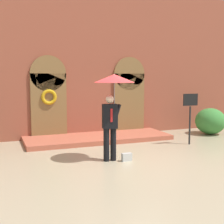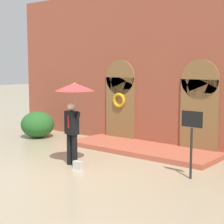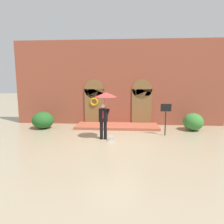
{
  "view_description": "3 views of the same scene",
  "coord_description": "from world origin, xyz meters",
  "px_view_note": "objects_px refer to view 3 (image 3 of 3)",
  "views": [
    {
      "loc": [
        -3.5,
        -7.46,
        2.33
      ],
      "look_at": [
        0.09,
        1.88,
        1.15
      ],
      "focal_mm": 50.0,
      "sensor_mm": 36.0,
      "label": 1
    },
    {
      "loc": [
        6.92,
        -7.05,
        2.84
      ],
      "look_at": [
        -0.11,
        1.6,
        1.45
      ],
      "focal_mm": 60.0,
      "sensor_mm": 36.0,
      "label": 2
    },
    {
      "loc": [
        0.59,
        -9.4,
        2.87
      ],
      "look_at": [
        -0.24,
        1.88,
        1.16
      ],
      "focal_mm": 32.0,
      "sensor_mm": 36.0,
      "label": 3
    }
  ],
  "objects_px": {
    "person_with_umbrella": "(105,102)",
    "sign_post": "(166,114)",
    "shrub_left": "(43,120)",
    "shrub_right": "(193,122)",
    "handbag": "(111,138)"
  },
  "relations": [
    {
      "from": "handbag",
      "to": "shrub_left",
      "type": "distance_m",
      "value": 5.02
    },
    {
      "from": "sign_post",
      "to": "shrub_right",
      "type": "distance_m",
      "value": 2.36
    },
    {
      "from": "handbag",
      "to": "shrub_right",
      "type": "distance_m",
      "value": 5.31
    },
    {
      "from": "person_with_umbrella",
      "to": "shrub_left",
      "type": "bearing_deg",
      "value": 153.18
    },
    {
      "from": "sign_post",
      "to": "shrub_left",
      "type": "distance_m",
      "value": 7.4
    },
    {
      "from": "person_with_umbrella",
      "to": "handbag",
      "type": "xyz_separation_m",
      "value": [
        0.32,
        -0.2,
        -1.8
      ]
    },
    {
      "from": "shrub_left",
      "to": "sign_post",
      "type": "bearing_deg",
      "value": -8.81
    },
    {
      "from": "person_with_umbrella",
      "to": "shrub_right",
      "type": "distance_m",
      "value": 5.67
    },
    {
      "from": "person_with_umbrella",
      "to": "sign_post",
      "type": "bearing_deg",
      "value": 16.93
    },
    {
      "from": "shrub_right",
      "to": "sign_post",
      "type": "bearing_deg",
      "value": -145.61
    },
    {
      "from": "handbag",
      "to": "shrub_right",
      "type": "xyz_separation_m",
      "value": [
        4.7,
        2.44,
        0.41
      ]
    },
    {
      "from": "shrub_right",
      "to": "shrub_left",
      "type": "bearing_deg",
      "value": -179.04
    },
    {
      "from": "person_with_umbrella",
      "to": "sign_post",
      "type": "height_order",
      "value": "person_with_umbrella"
    },
    {
      "from": "shrub_left",
      "to": "shrub_right",
      "type": "bearing_deg",
      "value": 0.96
    },
    {
      "from": "person_with_umbrella",
      "to": "sign_post",
      "type": "relative_size",
      "value": 1.37
    }
  ]
}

